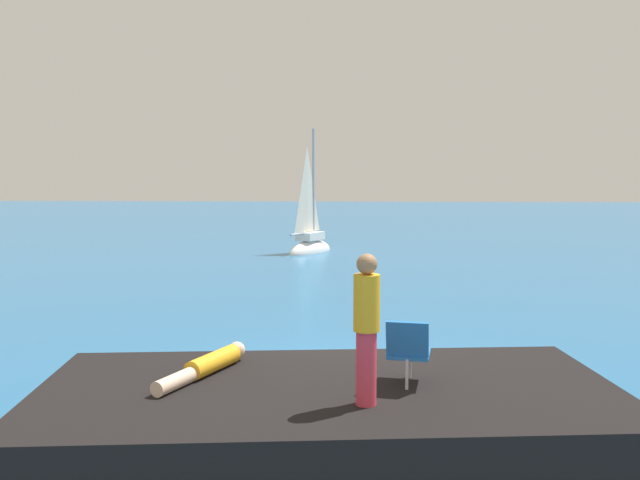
# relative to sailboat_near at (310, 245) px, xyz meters

# --- Properties ---
(ground_plane) EXTENTS (160.00, 160.00, 0.00)m
(ground_plane) POSITION_rel_sailboat_near_xyz_m (1.84, -18.81, -0.33)
(ground_plane) COLOR #236093
(shore_ledge) EXTENTS (7.01, 3.89, 1.01)m
(shore_ledge) POSITION_rel_sailboat_near_xyz_m (1.62, -22.47, 0.17)
(shore_ledge) COLOR black
(shore_ledge) RESTS_ON ground
(boulder_seaward) EXTENTS (1.11, 1.22, 0.64)m
(boulder_seaward) POSITION_rel_sailboat_near_xyz_m (4.63, -20.52, -0.33)
(boulder_seaward) COLOR black
(boulder_seaward) RESTS_ON ground
(boulder_inland) EXTENTS (1.38, 1.29, 0.70)m
(boulder_inland) POSITION_rel_sailboat_near_xyz_m (-0.68, -21.10, -0.33)
(boulder_inland) COLOR black
(boulder_inland) RESTS_ON ground
(sailboat_near) EXTENTS (2.40, 3.37, 6.13)m
(sailboat_near) POSITION_rel_sailboat_near_xyz_m (0.00, 0.00, 0.00)
(sailboat_near) COLOR white
(sailboat_near) RESTS_ON ground
(person_sunbather) EXTENTS (0.82, 1.67, 0.25)m
(person_sunbather) POSITION_rel_sailboat_near_xyz_m (0.12, -22.09, 0.79)
(person_sunbather) COLOR gold
(person_sunbather) RESTS_ON shore_ledge
(person_standing) EXTENTS (0.28, 0.28, 1.62)m
(person_standing) POSITION_rel_sailboat_near_xyz_m (2.04, -23.10, 1.54)
(person_standing) COLOR #DB384C
(person_standing) RESTS_ON shore_ledge
(beach_chair) EXTENTS (0.57, 0.67, 0.80)m
(beach_chair) POSITION_rel_sailboat_near_xyz_m (2.54, -22.43, 1.12)
(beach_chair) COLOR blue
(beach_chair) RESTS_ON shore_ledge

